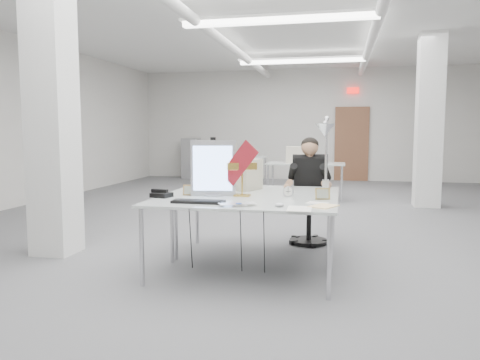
% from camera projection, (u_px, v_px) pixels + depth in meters
% --- Properties ---
extents(room_shell, '(10.04, 14.04, 3.24)m').
position_uv_depth(room_shell, '(281.00, 112.00, 6.87)').
color(room_shell, '#59595C').
rests_on(room_shell, ground).
extents(desk_main, '(1.80, 0.90, 0.02)m').
position_uv_depth(desk_main, '(241.00, 203.00, 4.42)').
color(desk_main, silver).
rests_on(desk_main, room_shell).
extents(desk_second, '(1.80, 0.90, 0.02)m').
position_uv_depth(desk_second, '(257.00, 191.00, 5.29)').
color(desk_second, silver).
rests_on(desk_second, room_shell).
extents(bg_desk_a, '(1.60, 0.80, 0.02)m').
position_uv_depth(bg_desk_a, '(306.00, 164.00, 9.72)').
color(bg_desk_a, silver).
rests_on(bg_desk_a, room_shell).
extents(bg_desk_b, '(1.60, 0.80, 0.02)m').
position_uv_depth(bg_desk_b, '(235.00, 157.00, 12.28)').
color(bg_desk_b, silver).
rests_on(bg_desk_b, room_shell).
extents(filing_cabinet, '(0.45, 0.55, 1.20)m').
position_uv_depth(filing_cabinet, '(191.00, 158.00, 14.07)').
color(filing_cabinet, gray).
rests_on(filing_cabinet, room_shell).
extents(office_chair, '(0.52, 0.52, 0.95)m').
position_uv_depth(office_chair, '(309.00, 206.00, 5.87)').
color(office_chair, black).
rests_on(office_chair, room_shell).
extents(seated_person, '(0.51, 0.60, 0.83)m').
position_uv_depth(seated_person, '(309.00, 173.00, 5.78)').
color(seated_person, black).
rests_on(seated_person, office_chair).
extents(monitor, '(0.46, 0.13, 0.57)m').
position_uv_depth(monitor, '(213.00, 168.00, 4.78)').
color(monitor, '#A8A8AC').
rests_on(monitor, desk_main).
extents(pennant, '(0.42, 0.14, 0.47)m').
position_uv_depth(pennant, '(239.00, 163.00, 4.68)').
color(pennant, maroon).
rests_on(pennant, monitor).
extents(keyboard, '(0.49, 0.17, 0.02)m').
position_uv_depth(keyboard, '(198.00, 202.00, 4.33)').
color(keyboard, black).
rests_on(keyboard, desk_main).
extents(laptop, '(0.39, 0.34, 0.03)m').
position_uv_depth(laptop, '(239.00, 205.00, 4.10)').
color(laptop, silver).
rests_on(laptop, desk_main).
extents(mouse, '(0.10, 0.07, 0.04)m').
position_uv_depth(mouse, '(279.00, 205.00, 4.10)').
color(mouse, '#A8A9AD').
rests_on(mouse, desk_main).
extents(bankers_lamp, '(0.36, 0.24, 0.38)m').
position_uv_depth(bankers_lamp, '(242.00, 178.00, 4.76)').
color(bankers_lamp, gold).
rests_on(bankers_lamp, desk_main).
extents(desk_phone, '(0.21, 0.20, 0.05)m').
position_uv_depth(desk_phone, '(162.00, 195.00, 4.70)').
color(desk_phone, black).
rests_on(desk_phone, desk_main).
extents(picture_frame_left, '(0.14, 0.04, 0.11)m').
position_uv_depth(picture_frame_left, '(190.00, 190.00, 4.83)').
color(picture_frame_left, '#AF834B').
rests_on(picture_frame_left, desk_main).
extents(picture_frame_right, '(0.15, 0.07, 0.11)m').
position_uv_depth(picture_frame_right, '(323.00, 194.00, 4.54)').
color(picture_frame_right, '#9E8444').
rests_on(picture_frame_right, desk_main).
extents(desk_clock, '(0.11, 0.04, 0.11)m').
position_uv_depth(desk_clock, '(288.00, 192.00, 4.73)').
color(desk_clock, '#A8A9AD').
rests_on(desk_clock, desk_main).
extents(paper_stack_a, '(0.22, 0.30, 0.01)m').
position_uv_depth(paper_stack_a, '(299.00, 209.00, 3.98)').
color(paper_stack_a, white).
rests_on(paper_stack_a, desk_main).
extents(paper_stack_b, '(0.28, 0.32, 0.01)m').
position_uv_depth(paper_stack_b, '(324.00, 206.00, 4.12)').
color(paper_stack_b, '#FDD897').
rests_on(paper_stack_b, desk_main).
extents(paper_stack_c, '(0.22, 0.18, 0.01)m').
position_uv_depth(paper_stack_c, '(317.00, 203.00, 4.30)').
color(paper_stack_c, white).
rests_on(paper_stack_c, desk_main).
extents(beige_monitor, '(0.47, 0.46, 0.35)m').
position_uv_depth(beige_monitor, '(241.00, 174.00, 5.32)').
color(beige_monitor, '#B9B399').
rests_on(beige_monitor, desk_second).
extents(architect_lamp, '(0.38, 0.68, 0.82)m').
position_uv_depth(architect_lamp, '(325.00, 155.00, 4.96)').
color(architect_lamp, silver).
rests_on(architect_lamp, desk_second).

